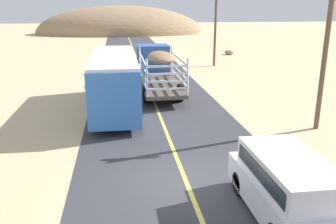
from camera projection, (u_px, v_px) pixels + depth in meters
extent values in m
plane|color=#CCB284|center=(185.00, 179.00, 12.74)|extent=(240.00, 240.00, 0.00)
cube|color=#38383D|center=(185.00, 179.00, 12.73)|extent=(8.00, 120.00, 0.02)
cube|color=#D8CC4C|center=(185.00, 179.00, 12.73)|extent=(0.16, 117.60, 0.00)
cube|color=silver|center=(284.00, 196.00, 10.28)|extent=(1.90, 4.60, 0.90)
cube|color=silver|center=(289.00, 171.00, 9.89)|extent=(1.75, 3.59, 0.80)
cube|color=#192333|center=(289.00, 171.00, 9.88)|extent=(1.79, 3.22, 0.44)
cylinder|color=black|center=(240.00, 184.00, 11.60)|extent=(0.26, 0.76, 0.76)
cylinder|color=black|center=(287.00, 180.00, 11.82)|extent=(0.26, 0.76, 0.76)
cube|color=#3359A5|center=(153.00, 59.00, 28.81)|extent=(2.50, 2.20, 2.20)
cube|color=#192333|center=(153.00, 53.00, 28.68)|extent=(2.53, 1.54, 0.70)
cube|color=brown|center=(161.00, 87.00, 24.00)|extent=(2.50, 6.40, 0.24)
cylinder|color=silver|center=(140.00, 62.00, 26.47)|extent=(0.12, 0.12, 2.20)
cylinder|color=silver|center=(172.00, 61.00, 26.79)|extent=(0.12, 0.12, 2.20)
cylinder|color=silver|center=(147.00, 78.00, 20.51)|extent=(0.12, 0.12, 2.20)
cylinder|color=silver|center=(188.00, 77.00, 20.83)|extent=(0.12, 0.12, 2.20)
cube|color=silver|center=(143.00, 79.00, 23.68)|extent=(0.08, 6.30, 0.12)
cube|color=silver|center=(179.00, 78.00, 24.00)|extent=(0.08, 6.30, 0.12)
cube|color=silver|center=(168.00, 89.00, 20.84)|extent=(2.40, 0.08, 0.12)
cube|color=silver|center=(143.00, 72.00, 23.55)|extent=(0.08, 6.30, 0.12)
cube|color=silver|center=(179.00, 71.00, 23.88)|extent=(0.08, 6.30, 0.12)
cube|color=silver|center=(168.00, 81.00, 20.72)|extent=(2.40, 0.08, 0.12)
cube|color=silver|center=(143.00, 66.00, 23.43)|extent=(0.08, 6.30, 0.12)
cube|color=silver|center=(179.00, 65.00, 23.75)|extent=(0.08, 6.30, 0.12)
cube|color=silver|center=(168.00, 74.00, 20.59)|extent=(2.40, 0.08, 0.12)
cube|color=silver|center=(142.00, 59.00, 23.30)|extent=(0.08, 6.30, 0.12)
cube|color=silver|center=(179.00, 58.00, 23.62)|extent=(0.08, 6.30, 0.12)
cube|color=silver|center=(168.00, 66.00, 20.46)|extent=(2.40, 0.08, 0.12)
ellipsoid|color=#8C6B4C|center=(161.00, 57.00, 23.44)|extent=(1.75, 3.84, 0.70)
cylinder|color=black|center=(140.00, 74.00, 29.02)|extent=(0.32, 1.10, 1.10)
cylinder|color=black|center=(166.00, 74.00, 29.31)|extent=(0.32, 1.10, 1.10)
cylinder|color=black|center=(146.00, 94.00, 22.68)|extent=(0.32, 1.10, 1.10)
cylinder|color=black|center=(180.00, 93.00, 22.97)|extent=(0.32, 1.10, 1.10)
cube|color=#3872C6|center=(115.00, 81.00, 20.92)|extent=(2.50, 10.00, 2.70)
cube|color=white|center=(114.00, 56.00, 20.51)|extent=(2.45, 9.80, 0.16)
cube|color=#192333|center=(114.00, 73.00, 20.79)|extent=(2.54, 9.20, 0.80)
cube|color=silver|center=(115.00, 100.00, 21.25)|extent=(2.53, 9.80, 0.36)
cylinder|color=black|center=(99.00, 89.00, 24.20)|extent=(0.30, 1.00, 1.00)
cylinder|color=black|center=(132.00, 88.00, 24.49)|extent=(0.30, 1.00, 1.00)
cylinder|color=black|center=(93.00, 118.00, 18.03)|extent=(0.30, 1.00, 1.00)
cylinder|color=black|center=(137.00, 116.00, 18.33)|extent=(0.30, 1.00, 1.00)
cube|color=silver|center=(148.00, 59.00, 37.88)|extent=(1.80, 4.40, 0.70)
cube|color=#192333|center=(147.00, 52.00, 37.79)|extent=(1.53, 2.20, 0.60)
cylinder|color=black|center=(139.00, 59.00, 39.08)|extent=(0.22, 0.66, 0.66)
cylinder|color=black|center=(154.00, 58.00, 39.30)|extent=(0.22, 0.66, 0.66)
cylinder|color=black|center=(141.00, 62.00, 36.58)|extent=(0.22, 0.66, 0.66)
cylinder|color=black|center=(156.00, 62.00, 36.79)|extent=(0.22, 0.66, 0.66)
cylinder|color=brown|center=(325.00, 56.00, 17.00)|extent=(0.24, 0.24, 7.24)
cylinder|color=brown|center=(216.00, 21.00, 35.42)|extent=(0.24, 0.24, 8.98)
ellipsoid|color=gray|center=(229.00, 52.00, 44.93)|extent=(1.18, 0.96, 0.58)
ellipsoid|color=#997C5A|center=(121.00, 33.00, 79.24)|extent=(36.60, 20.64, 11.97)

